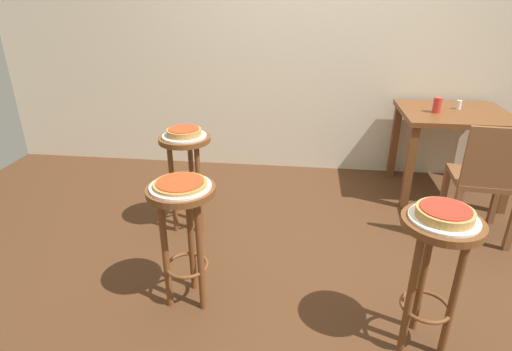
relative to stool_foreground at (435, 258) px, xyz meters
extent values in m
plane|color=#4C2D19|center=(-0.56, 0.61, -0.51)|extent=(6.00, 6.00, 0.00)
cube|color=beige|center=(-0.56, 2.26, 0.99)|extent=(6.00, 0.10, 3.00)
cylinder|color=brown|center=(0.00, 0.00, 0.18)|extent=(0.35, 0.35, 0.03)
cylinder|color=brown|center=(0.00, 0.11, -0.17)|extent=(0.04, 0.04, 0.67)
cylinder|color=brown|center=(-0.09, -0.05, -0.17)|extent=(0.04, 0.04, 0.67)
cylinder|color=brown|center=(0.09, -0.05, -0.17)|extent=(0.04, 0.04, 0.67)
torus|color=brown|center=(0.00, 0.00, -0.28)|extent=(0.24, 0.24, 0.02)
cylinder|color=white|center=(0.00, 0.00, 0.20)|extent=(0.29, 0.29, 0.01)
cylinder|color=tan|center=(0.00, 0.00, 0.23)|extent=(0.24, 0.24, 0.04)
cylinder|color=red|center=(0.00, 0.00, 0.25)|extent=(0.21, 0.21, 0.01)
cylinder|color=brown|center=(-1.21, 0.17, 0.18)|extent=(0.35, 0.35, 0.03)
cylinder|color=brown|center=(-1.21, 0.28, -0.17)|extent=(0.04, 0.04, 0.67)
cylinder|color=brown|center=(-1.31, 0.12, -0.17)|extent=(0.04, 0.04, 0.67)
cylinder|color=brown|center=(-1.12, 0.12, -0.17)|extent=(0.04, 0.04, 0.67)
torus|color=brown|center=(-1.21, 0.17, -0.28)|extent=(0.24, 0.24, 0.02)
cylinder|color=white|center=(-1.21, 0.17, 0.20)|extent=(0.31, 0.31, 0.01)
cylinder|color=#B78442|center=(-1.21, 0.17, 0.22)|extent=(0.27, 0.27, 0.01)
cylinder|color=red|center=(-1.21, 0.17, 0.23)|extent=(0.24, 0.24, 0.01)
cylinder|color=brown|center=(-1.42, 0.94, 0.18)|extent=(0.35, 0.35, 0.03)
cylinder|color=brown|center=(-1.42, 1.05, -0.17)|extent=(0.04, 0.04, 0.67)
cylinder|color=brown|center=(-1.51, 0.89, -0.17)|extent=(0.04, 0.04, 0.67)
cylinder|color=brown|center=(-1.32, 0.89, -0.17)|extent=(0.04, 0.04, 0.67)
torus|color=brown|center=(-1.42, 0.94, -0.28)|extent=(0.24, 0.24, 0.02)
cylinder|color=silver|center=(-1.42, 0.94, 0.20)|extent=(0.30, 0.30, 0.01)
cylinder|color=#B78442|center=(-1.42, 0.94, 0.23)|extent=(0.23, 0.23, 0.04)
cylinder|color=red|center=(-1.42, 0.94, 0.25)|extent=(0.20, 0.20, 0.01)
cube|color=brown|center=(0.58, 1.79, 0.19)|extent=(0.84, 0.74, 0.04)
cube|color=brown|center=(0.21, 1.47, -0.17)|extent=(0.06, 0.06, 0.68)
cube|color=brown|center=(0.95, 1.47, -0.17)|extent=(0.06, 0.06, 0.68)
cube|color=brown|center=(0.21, 2.11, -0.17)|extent=(0.06, 0.06, 0.68)
cube|color=brown|center=(0.95, 2.11, -0.17)|extent=(0.06, 0.06, 0.68)
cylinder|color=red|center=(0.42, 1.73, 0.27)|extent=(0.06, 0.06, 0.12)
cylinder|color=white|center=(0.62, 1.86, 0.25)|extent=(0.04, 0.04, 0.07)
cube|color=brown|center=(0.62, 1.12, -0.08)|extent=(0.43, 0.43, 0.04)
cube|color=brown|center=(0.60, 0.94, 0.14)|extent=(0.40, 0.06, 0.40)
cube|color=brown|center=(0.81, 1.28, -0.30)|extent=(0.04, 0.04, 0.42)
cube|color=brown|center=(0.45, 1.31, -0.30)|extent=(0.04, 0.04, 0.42)
cube|color=brown|center=(0.42, 0.95, -0.30)|extent=(0.04, 0.04, 0.42)
camera|label=1|loc=(-0.61, -1.63, 1.10)|focal=29.10mm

